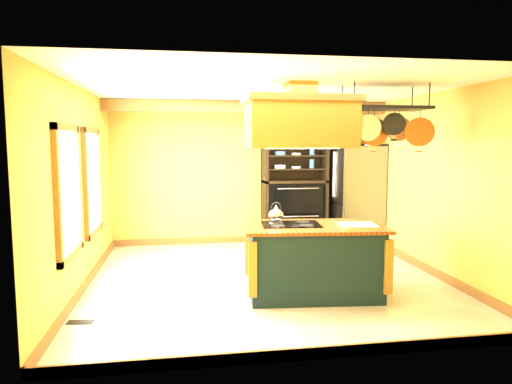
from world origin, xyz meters
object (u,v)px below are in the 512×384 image
object	(u,v)px
range_hood	(300,120)
refrigerator	(355,197)
pot_rack	(385,118)
kitchen_island	(314,260)
hutch	(294,200)

from	to	relation	value
range_hood	refrigerator	size ratio (longest dim) A/B	0.73
range_hood	pot_rack	xyz separation A→B (m)	(1.11, 0.00, 0.03)
kitchen_island	range_hood	size ratio (longest dim) A/B	1.33
kitchen_island	range_hood	xyz separation A→B (m)	(-0.20, -0.00, 1.77)
range_hood	hutch	distance (m)	3.42
kitchen_island	refrigerator	bearing A→B (deg)	64.51
kitchen_island	refrigerator	distance (m)	3.15
refrigerator	hutch	bearing A→B (deg)	161.82
range_hood	refrigerator	xyz separation A→B (m)	(1.79, 2.68, -1.31)
hutch	kitchen_island	bearing A→B (deg)	-98.87
range_hood	refrigerator	bearing A→B (deg)	56.32
range_hood	pot_rack	bearing A→B (deg)	0.00
range_hood	hutch	bearing A→B (deg)	77.53
kitchen_island	refrigerator	xyz separation A→B (m)	(1.59, 2.68, 0.46)
pot_rack	hutch	xyz separation A→B (m)	(-0.44, 3.04, -1.43)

